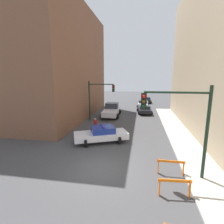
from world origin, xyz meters
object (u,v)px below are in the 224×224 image
parked_car_mid (143,104)px  parked_car_far (146,100)px  traffic_light_near (185,118)px  traffic_light_far (97,95)px  barrier_back (171,165)px  police_car (101,134)px  parked_car_near (144,109)px  pedestrian_crossing (95,126)px  white_truck (111,110)px  barrier_mid (175,185)px

parked_car_mid → parked_car_far: size_ratio=1.01×
traffic_light_near → traffic_light_far: bearing=123.2°
traffic_light_near → traffic_light_far: 14.66m
traffic_light_near → barrier_back: (-0.51, 0.25, -2.91)m
traffic_light_far → police_car: (2.25, -7.49, -2.67)m
parked_car_near → parked_car_mid: same height
traffic_light_far → pedestrian_crossing: (1.14, -5.44, -2.54)m
white_truck → traffic_light_near: bearing=-68.3°
parked_car_near → barrier_mid: bearing=-92.2°
parked_car_mid → barrier_back: 23.98m
traffic_light_near → police_car: traffic_light_near is taller
pedestrian_crossing → parked_car_far: bearing=161.0°
parked_car_near → barrier_back: size_ratio=2.79×
white_truck → barrier_back: bearing=-69.6°
traffic_light_near → white_truck: (-6.70, 15.16, -2.62)m
parked_car_mid → barrier_mid: 25.96m
white_truck → parked_car_near: (4.84, 2.90, -0.23)m
traffic_light_far → barrier_back: size_ratio=3.25×
traffic_light_near → parked_car_mid: bearing=94.9°
white_truck → barrier_back: white_truck is taller
traffic_light_far → parked_car_mid: bearing=63.4°
police_car → white_truck: size_ratio=0.92×
parked_car_far → parked_car_mid: bearing=-97.7°
police_car → parked_car_mid: police_car is taller
traffic_light_near → police_car: (-5.78, 4.77, -2.81)m
police_car → parked_car_mid: size_ratio=1.16×
parked_car_mid → parked_car_near: bearing=-85.9°
parked_car_near → police_car: bearing=-112.1°
parked_car_near → pedestrian_crossing: bearing=-119.8°
police_car → parked_car_mid: (3.73, 19.41, -0.05)m
parked_car_near → white_truck: bearing=-154.8°
traffic_light_near → traffic_light_far: traffic_light_near is taller
parked_car_mid → pedestrian_crossing: (-4.83, -17.36, 0.19)m
police_car → white_truck: 10.43m
parked_car_mid → barrier_mid: parked_car_mid is taller
police_car → white_truck: bearing=-18.5°
barrier_mid → barrier_back: bearing=86.5°
traffic_light_far → parked_car_far: bearing=69.4°
white_truck → pedestrian_crossing: size_ratio=3.30×
pedestrian_crossing → barrier_mid: (6.26, -8.57, -0.24)m
parked_car_mid → parked_car_far: (0.75, 5.94, 0.00)m
traffic_light_near → barrier_back: size_ratio=3.25×
police_car → pedestrian_crossing: pedestrian_crossing is taller
traffic_light_near → parked_car_near: 18.39m
parked_car_far → barrier_mid: parked_car_far is taller
police_car → parked_car_far: police_car is taller
parked_car_far → barrier_mid: size_ratio=2.70×
traffic_light_near → police_car: bearing=140.5°
parked_car_mid → barrier_back: (1.54, -23.93, -0.06)m
traffic_light_near → parked_car_near: bearing=95.9°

